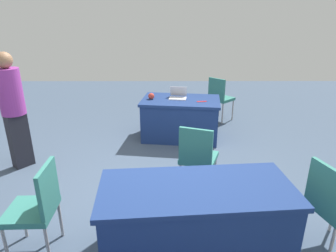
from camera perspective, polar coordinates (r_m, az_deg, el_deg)
The scene contains 11 objects.
ground_plane at distance 3.94m, azimuth -2.44°, elevation -13.39°, with size 14.40×14.40×0.00m, color #3D4C60.
table_foreground at distance 5.56m, azimuth 2.48°, elevation 1.52°, with size 1.55×1.09×0.76m.
table_back_left at distance 2.93m, azimuth 5.42°, elevation -17.98°, with size 1.84×0.93×0.76m.
chair_near_front at distance 3.27m, azimuth 29.58°, elevation -12.95°, with size 0.54×0.54×0.94m.
chair_tucked_left at distance 6.51m, azimuth 10.09°, elevation 5.79°, with size 0.62×0.62×0.97m.
chair_aisle at distance 3.11m, azimuth -24.26°, elevation -13.86°, with size 0.45×0.45×0.94m.
chair_back_row at distance 3.75m, azimuth 5.83°, elevation -5.69°, with size 0.56×0.56×0.95m.
person_attendee_standing at distance 4.83m, azimuth -28.15°, elevation 3.57°, with size 0.48×0.48×1.75m.
laptop_silver at distance 5.51m, azimuth 1.96°, elevation 5.88°, with size 0.35×0.33×0.21m.
yarn_ball at distance 5.45m, azimuth -3.30°, elevation 5.88°, with size 0.12×0.12×0.12m, color #B2382D.
scissors_red at distance 5.31m, azimuth 6.64°, elevation 4.79°, with size 0.18×0.04×0.01m, color red.
Camera 1 is at (-0.15, 3.26, 2.20)m, focal length 31.09 mm.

